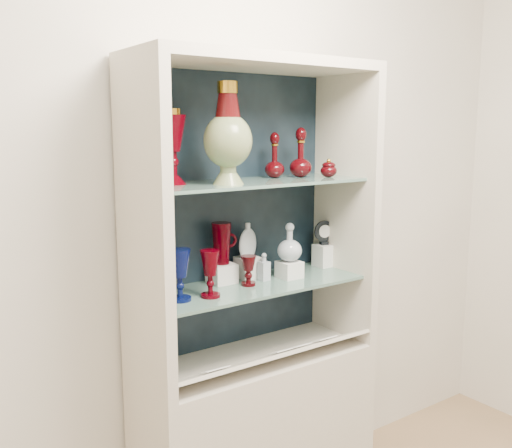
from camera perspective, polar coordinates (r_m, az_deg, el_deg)
wall_back at (r=2.42m, az=-3.00°, el=3.04°), size 3.50×0.02×2.80m
cabinet_base at (r=2.58m, az=0.00°, el=-20.72°), size 1.00×0.40×0.75m
cabinet_back_panel at (r=2.41m, az=-2.60°, el=1.20°), size 0.98×0.02×1.15m
cabinet_side_left at (r=2.02m, az=-11.21°, el=-0.60°), size 0.04×0.40×1.15m
cabinet_side_right at (r=2.56m, az=8.83°, el=1.58°), size 0.04×0.40×1.15m
cabinet_top_cap at (r=2.24m, az=0.00°, el=15.84°), size 1.00×0.40×0.04m
shelf_lower at (r=2.33m, az=-0.29°, el=-6.15°), size 0.92×0.34×0.01m
shelf_upper at (r=2.25m, az=-0.29°, el=4.19°), size 0.92×0.34×0.01m
label_ledge at (r=2.32m, az=1.61°, el=-13.17°), size 0.92×0.17×0.09m
label_card_0 at (r=2.18m, az=-4.17°, el=-14.33°), size 0.10×0.06×0.03m
label_card_1 at (r=2.47m, az=6.78°, el=-11.36°), size 0.10×0.06×0.03m
label_card_2 at (r=2.34m, az=2.65°, el=-12.54°), size 0.10×0.06×0.03m
label_card_3 at (r=2.39m, az=4.18°, el=-12.11°), size 0.10×0.06×0.03m
pedestal_lamp_left at (r=2.12m, az=-8.36°, el=7.64°), size 0.12×0.12×0.27m
pedestal_lamp_right at (r=2.07m, az=-10.81°, el=6.90°), size 0.11×0.11×0.23m
enamel_urn at (r=2.11m, az=-2.83°, el=9.03°), size 0.20×0.20×0.37m
ruby_decanter_a at (r=2.38m, az=1.87°, el=7.16°), size 0.09×0.09×0.21m
ruby_decanter_b at (r=2.42m, az=4.49°, el=7.29°), size 0.10×0.10×0.22m
lidded_bowl at (r=2.44m, az=7.28°, el=5.60°), size 0.08×0.08×0.08m
cobalt_goblet at (r=2.10m, az=-7.63°, el=-5.09°), size 0.10×0.10×0.19m
ruby_goblet_tall at (r=2.14m, az=-4.60°, el=-4.99°), size 0.08×0.08×0.18m
ruby_goblet_small at (r=2.29m, az=-0.76°, el=-4.69°), size 0.07×0.07×0.12m
riser_ruby_pitcher at (r=2.34m, az=-3.44°, el=-4.93°), size 0.10×0.10×0.08m
ruby_pitcher at (r=2.31m, az=-3.47°, el=-1.94°), size 0.13×0.09×0.17m
clear_square_bottle at (r=2.37m, az=0.81°, el=-4.28°), size 0.04×0.04×0.12m
riser_flat_flask at (r=2.41m, az=-0.83°, el=-4.36°), size 0.09×0.09×0.09m
flat_flask at (r=2.38m, az=-0.84°, el=-1.56°), size 0.12×0.07×0.15m
riser_clear_round_decanter at (r=2.42m, az=3.35°, el=-4.56°), size 0.09×0.09×0.07m
clear_round_decanter at (r=2.40m, az=3.38°, el=-1.93°), size 0.13×0.13×0.16m
riser_cameo_medallion at (r=2.63m, az=6.80°, el=-3.13°), size 0.08×0.08×0.10m
cameo_medallion at (r=2.61m, az=6.85°, el=-0.83°), size 0.10×0.06×0.12m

